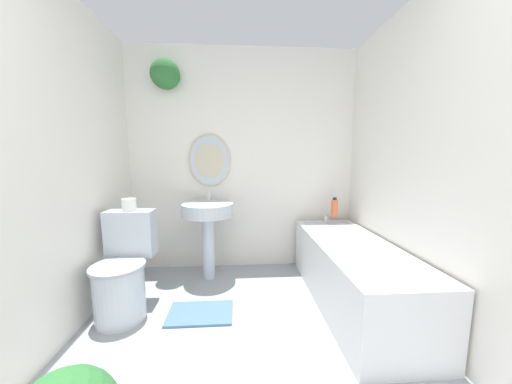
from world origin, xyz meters
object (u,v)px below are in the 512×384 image
at_px(toilet, 123,273).
at_px(pedestal_sink, 208,219).
at_px(bathtub, 352,272).
at_px(toilet_paper_roll, 129,205).
at_px(shampoo_bottle, 334,208).

height_order(toilet, pedestal_sink, pedestal_sink).
bearing_deg(pedestal_sink, bathtub, -23.38).
bearing_deg(toilet_paper_roll, toilet, -90.00).
height_order(toilet, bathtub, toilet).
height_order(pedestal_sink, bathtub, pedestal_sink).
distance_m(bathtub, toilet_paper_roll, 1.96).
height_order(pedestal_sink, shampoo_bottle, pedestal_sink).
relative_size(pedestal_sink, bathtub, 0.56).
bearing_deg(toilet_paper_roll, pedestal_sink, 32.93).
height_order(shampoo_bottle, toilet_paper_roll, toilet_paper_roll).
bearing_deg(bathtub, shampoo_bottle, 83.63).
height_order(pedestal_sink, toilet_paper_roll, toilet_paper_roll).
bearing_deg(toilet, shampoo_bottle, 19.09).
xyz_separation_m(shampoo_bottle, toilet_paper_roll, (-1.94, -0.49, 0.15)).
bearing_deg(shampoo_bottle, toilet, -160.91).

